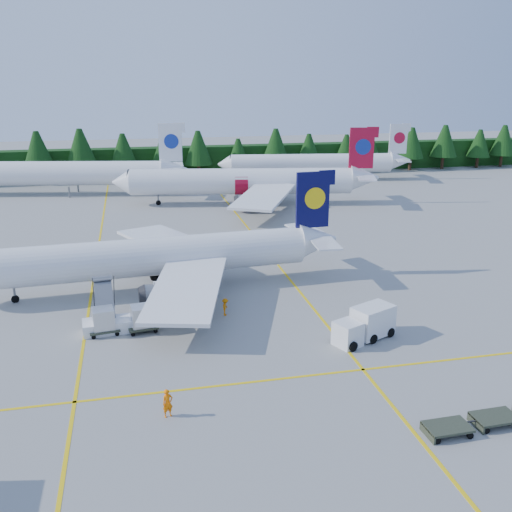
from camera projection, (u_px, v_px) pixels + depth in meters
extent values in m
plane|color=#9E9E98|center=(263.00, 342.00, 45.46)|extent=(320.00, 320.00, 0.00)
cube|color=yellow|center=(94.00, 273.00, 61.22)|extent=(0.25, 120.00, 0.01)
cube|color=yellow|center=(275.00, 261.00, 65.31)|extent=(0.25, 120.00, 0.01)
cube|color=yellow|center=(283.00, 379.00, 39.87)|extent=(80.00, 0.25, 0.01)
cube|color=black|center=(176.00, 161.00, 120.92)|extent=(220.00, 4.00, 6.00)
cylinder|color=white|center=(145.00, 257.00, 55.48)|extent=(32.08, 5.69, 3.75)
cube|color=#08073A|center=(313.00, 200.00, 58.60)|extent=(3.58, 0.55, 5.82)
cube|color=white|center=(164.00, 239.00, 63.71)|extent=(10.40, 15.16, 1.06)
cylinder|color=slate|center=(150.00, 258.00, 61.29)|extent=(3.31, 2.16, 1.97)
cube|color=white|center=(187.00, 288.00, 49.07)|extent=(8.98, 15.04, 1.06)
cylinder|color=slate|center=(162.00, 294.00, 51.30)|extent=(3.31, 2.16, 1.97)
cylinder|color=slate|center=(15.00, 294.00, 53.10)|extent=(0.23, 0.23, 1.60)
cylinder|color=white|center=(241.00, 181.00, 93.18)|extent=(36.16, 10.34, 4.23)
cone|color=white|center=(121.00, 182.00, 92.37)|extent=(3.64, 4.68, 4.23)
cube|color=#AC0B25|center=(362.00, 148.00, 92.40)|extent=(4.02, 1.05, 6.56)
cube|color=white|center=(258.00, 176.00, 102.07)|extent=(8.52, 16.60, 1.20)
cylinder|color=slate|center=(247.00, 187.00, 99.71)|extent=(3.92, 2.81, 2.22)
cube|color=white|center=(264.00, 196.00, 84.94)|extent=(13.03, 16.99, 1.20)
cylinder|color=slate|center=(249.00, 202.00, 88.02)|extent=(3.92, 2.81, 2.22)
cylinder|color=slate|center=(158.00, 200.00, 93.48)|extent=(0.25, 0.25, 1.80)
cylinder|color=white|center=(60.00, 173.00, 100.76)|extent=(36.37, 11.07, 4.26)
cube|color=white|center=(170.00, 142.00, 99.63)|extent=(4.05, 1.14, 6.61)
cylinder|color=white|center=(311.00, 163.00, 115.04)|extent=(32.57, 8.37, 3.81)
cone|color=white|center=(225.00, 164.00, 113.81)|extent=(3.18, 4.15, 3.81)
cube|color=white|center=(398.00, 139.00, 114.84)|extent=(3.63, 0.84, 5.90)
cylinder|color=slate|center=(251.00, 177.00, 114.98)|extent=(0.23, 0.23, 1.52)
cube|color=white|center=(107.00, 326.00, 47.10)|extent=(4.10, 2.41, 1.03)
cube|color=slate|center=(104.00, 299.00, 48.30)|extent=(1.83, 3.85, 2.77)
cube|color=slate|center=(102.00, 278.00, 49.62)|extent=(1.78, 1.27, 0.11)
cube|color=white|center=(348.00, 334.00, 44.56)|extent=(2.45, 2.45, 1.95)
cube|color=black|center=(348.00, 328.00, 44.42)|extent=(2.16, 2.25, 0.84)
cube|color=white|center=(373.00, 320.00, 46.00)|extent=(3.88, 3.22, 2.41)
cube|color=#343A2A|center=(448.00, 427.00, 33.56)|extent=(2.70, 1.72, 0.16)
cube|color=#343A2A|center=(495.00, 417.00, 34.51)|extent=(2.70, 1.72, 0.16)
cube|color=#343A2A|center=(104.00, 329.00, 46.72)|extent=(2.62, 2.15, 0.15)
cube|color=silver|center=(103.00, 318.00, 46.45)|extent=(1.89, 1.84, 1.69)
cube|color=#343A2A|center=(143.00, 326.00, 47.23)|extent=(2.62, 2.15, 0.15)
cube|color=silver|center=(142.00, 316.00, 46.96)|extent=(1.89, 1.84, 1.69)
imported|color=#FF6F05|center=(168.00, 403.00, 35.19)|extent=(0.78, 0.63, 1.85)
imported|color=#FF5105|center=(380.00, 321.00, 47.42)|extent=(0.92, 0.82, 1.56)
imported|color=orange|center=(225.00, 307.00, 50.24)|extent=(0.65, 0.77, 1.57)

